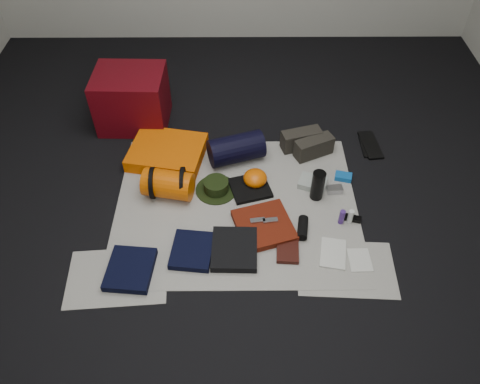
{
  "coord_description": "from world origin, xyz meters",
  "views": [
    {
      "loc": [
        0.01,
        -2.07,
        2.34
      ],
      "look_at": [
        0.02,
        0.04,
        0.1
      ],
      "focal_mm": 35.0,
      "sensor_mm": 36.0,
      "label": 1
    }
  ],
  "objects_px": {
    "red_cabinet": "(132,99)",
    "sleeping_pad": "(167,152)",
    "navy_duffel": "(236,149)",
    "water_bottle": "(318,185)",
    "compact_camera": "(335,190)",
    "stuff_sack": "(168,184)",
    "paperback_book": "(288,249)"
  },
  "relations": [
    {
      "from": "red_cabinet",
      "to": "sleeping_pad",
      "type": "xyz_separation_m",
      "value": [
        0.3,
        -0.43,
        -0.16
      ]
    },
    {
      "from": "sleeping_pad",
      "to": "water_bottle",
      "type": "relative_size",
      "value": 2.36
    },
    {
      "from": "stuff_sack",
      "to": "water_bottle",
      "type": "bearing_deg",
      "value": -1.69
    },
    {
      "from": "stuff_sack",
      "to": "compact_camera",
      "type": "height_order",
      "value": "stuff_sack"
    },
    {
      "from": "water_bottle",
      "to": "navy_duffel",
      "type": "bearing_deg",
      "value": 145.12
    },
    {
      "from": "navy_duffel",
      "to": "paperback_book",
      "type": "relative_size",
      "value": 1.91
    },
    {
      "from": "red_cabinet",
      "to": "sleeping_pad",
      "type": "relative_size",
      "value": 1.0
    },
    {
      "from": "red_cabinet",
      "to": "stuff_sack",
      "type": "xyz_separation_m",
      "value": [
        0.34,
        -0.8,
        -0.11
      ]
    },
    {
      "from": "stuff_sack",
      "to": "paperback_book",
      "type": "bearing_deg",
      "value": -31.82
    },
    {
      "from": "red_cabinet",
      "to": "paperback_book",
      "type": "height_order",
      "value": "red_cabinet"
    },
    {
      "from": "sleeping_pad",
      "to": "paperback_book",
      "type": "height_order",
      "value": "sleeping_pad"
    },
    {
      "from": "navy_duffel",
      "to": "compact_camera",
      "type": "relative_size",
      "value": 3.78
    },
    {
      "from": "red_cabinet",
      "to": "water_bottle",
      "type": "bearing_deg",
      "value": -30.15
    },
    {
      "from": "compact_camera",
      "to": "stuff_sack",
      "type": "bearing_deg",
      "value": 175.09
    },
    {
      "from": "red_cabinet",
      "to": "water_bottle",
      "type": "relative_size",
      "value": 2.36
    },
    {
      "from": "water_bottle",
      "to": "compact_camera",
      "type": "distance_m",
      "value": 0.17
    },
    {
      "from": "navy_duffel",
      "to": "paperback_book",
      "type": "distance_m",
      "value": 0.89
    },
    {
      "from": "stuff_sack",
      "to": "paperback_book",
      "type": "height_order",
      "value": "stuff_sack"
    },
    {
      "from": "navy_duffel",
      "to": "stuff_sack",
      "type": "bearing_deg",
      "value": -161.11
    },
    {
      "from": "red_cabinet",
      "to": "sleeping_pad",
      "type": "distance_m",
      "value": 0.55
    },
    {
      "from": "red_cabinet",
      "to": "stuff_sack",
      "type": "relative_size",
      "value": 1.59
    },
    {
      "from": "sleeping_pad",
      "to": "navy_duffel",
      "type": "bearing_deg",
      "value": -3.06
    },
    {
      "from": "stuff_sack",
      "to": "paperback_book",
      "type": "distance_m",
      "value": 0.91
    },
    {
      "from": "sleeping_pad",
      "to": "compact_camera",
      "type": "xyz_separation_m",
      "value": [
        1.18,
        -0.36,
        -0.03
      ]
    },
    {
      "from": "navy_duffel",
      "to": "paperback_book",
      "type": "xyz_separation_m",
      "value": [
        0.31,
        -0.82,
        -0.09
      ]
    },
    {
      "from": "red_cabinet",
      "to": "water_bottle",
      "type": "xyz_separation_m",
      "value": [
        1.34,
        -0.83,
        -0.1
      ]
    },
    {
      "from": "stuff_sack",
      "to": "compact_camera",
      "type": "relative_size",
      "value": 3.17
    },
    {
      "from": "water_bottle",
      "to": "compact_camera",
      "type": "height_order",
      "value": "water_bottle"
    },
    {
      "from": "red_cabinet",
      "to": "navy_duffel",
      "type": "height_order",
      "value": "red_cabinet"
    },
    {
      "from": "navy_duffel",
      "to": "water_bottle",
      "type": "xyz_separation_m",
      "value": [
        0.54,
        -0.38,
        0.01
      ]
    },
    {
      "from": "red_cabinet",
      "to": "stuff_sack",
      "type": "bearing_deg",
      "value": -65.09
    },
    {
      "from": "paperback_book",
      "to": "water_bottle",
      "type": "bearing_deg",
      "value": 67.2
    }
  ]
}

